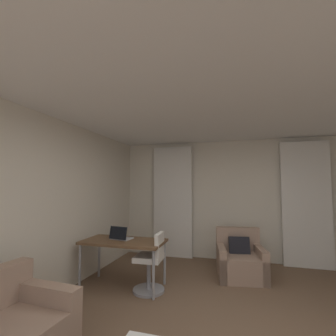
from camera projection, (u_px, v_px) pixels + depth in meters
The scene contains 9 objects.
wall_window at pixel (234, 199), 5.29m from camera, with size 5.12×0.06×2.60m.
wall_left at pixel (27, 210), 3.07m from camera, with size 0.06×6.12×2.60m.
ceiling at pixel (230, 86), 2.48m from camera, with size 5.12×6.12×0.06m, color white.
curtain_left_panel at pixel (173, 201), 5.53m from camera, with size 0.90×0.06×2.50m.
curtain_right_panel at pixel (306, 203), 4.78m from camera, with size 0.90×0.06×2.50m.
armchair at pixel (240, 261), 4.24m from camera, with size 0.89×0.87×0.82m.
desk at pixel (124, 244), 3.87m from camera, with size 1.32×0.65×0.73m.
desk_chair at pixel (151, 265), 3.67m from camera, with size 0.48×0.48×0.88m.
laptop at pixel (121, 237), 3.94m from camera, with size 0.35×0.29×0.22m.
Camera 1 is at (0.05, -2.49, 1.61)m, focal length 25.72 mm.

